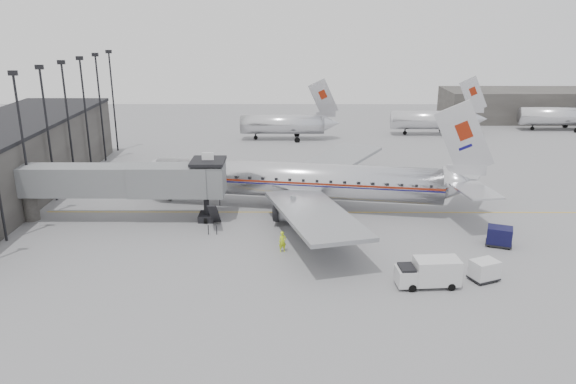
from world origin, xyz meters
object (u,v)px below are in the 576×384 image
service_van (429,272)px  ramp_worker (283,242)px  baggage_cart_white (484,270)px  baggage_cart_navy (499,236)px  airliner (303,180)px

service_van → ramp_worker: bearing=145.9°
baggage_cart_white → baggage_cart_navy: bearing=39.0°
airliner → baggage_cart_navy: (17.87, -10.50, -2.16)m
airliner → ramp_worker: (-2.11, -11.95, -2.16)m
airliner → baggage_cart_navy: size_ratio=14.16×
airliner → ramp_worker: size_ratio=20.29×
baggage_cart_white → ramp_worker: 17.22m
airliner → baggage_cart_navy: airliner is taller
airliner → service_van: size_ratio=7.76×
airliner → baggage_cart_white: 22.65m
service_van → baggage_cart_white: service_van is taller
service_van → baggage_cart_white: (4.74, 1.04, -0.31)m
baggage_cart_white → service_van: bearing=169.2°
baggage_cart_navy → service_van: bearing=-116.0°
baggage_cart_white → ramp_worker: (-16.29, 5.57, 0.06)m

